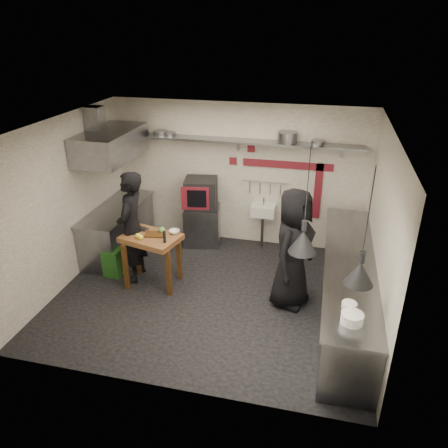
% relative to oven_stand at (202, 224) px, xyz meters
% --- Properties ---
extents(floor, '(5.00, 5.00, 0.00)m').
position_rel_oven_stand_xyz_m(floor, '(0.66, -1.79, -0.40)').
color(floor, black).
rests_on(floor, ground).
extents(ceiling, '(5.00, 5.00, 0.00)m').
position_rel_oven_stand_xyz_m(ceiling, '(0.66, -1.79, 2.40)').
color(ceiling, beige).
rests_on(ceiling, floor).
extents(wall_back, '(5.00, 0.04, 2.80)m').
position_rel_oven_stand_xyz_m(wall_back, '(0.66, 0.31, 1.00)').
color(wall_back, white).
rests_on(wall_back, floor).
extents(wall_front, '(5.00, 0.04, 2.80)m').
position_rel_oven_stand_xyz_m(wall_front, '(0.66, -3.89, 1.00)').
color(wall_front, white).
rests_on(wall_front, floor).
extents(wall_left, '(0.04, 4.20, 2.80)m').
position_rel_oven_stand_xyz_m(wall_left, '(-1.84, -1.79, 1.00)').
color(wall_left, white).
rests_on(wall_left, floor).
extents(wall_right, '(0.04, 4.20, 2.80)m').
position_rel_oven_stand_xyz_m(wall_right, '(3.16, -1.79, 1.00)').
color(wall_right, white).
rests_on(wall_right, floor).
extents(red_band_horiz, '(1.70, 0.02, 0.14)m').
position_rel_oven_stand_xyz_m(red_band_horiz, '(1.61, 0.29, 1.28)').
color(red_band_horiz, maroon).
rests_on(red_band_horiz, wall_back).
extents(red_band_vert, '(0.14, 0.02, 1.10)m').
position_rel_oven_stand_xyz_m(red_band_vert, '(2.21, 0.29, 0.80)').
color(red_band_vert, maroon).
rests_on(red_band_vert, wall_back).
extents(red_tile_a, '(0.14, 0.02, 0.14)m').
position_rel_oven_stand_xyz_m(red_tile_a, '(0.91, 0.29, 1.55)').
color(red_tile_a, maroon).
rests_on(red_tile_a, wall_back).
extents(red_tile_b, '(0.14, 0.02, 0.14)m').
position_rel_oven_stand_xyz_m(red_tile_b, '(0.56, 0.29, 1.28)').
color(red_tile_b, maroon).
rests_on(red_tile_b, wall_back).
extents(back_shelf, '(4.60, 0.34, 0.04)m').
position_rel_oven_stand_xyz_m(back_shelf, '(0.66, 0.13, 1.72)').
color(back_shelf, slate).
rests_on(back_shelf, wall_back).
extents(shelf_bracket_left, '(0.04, 0.06, 0.24)m').
position_rel_oven_stand_xyz_m(shelf_bracket_left, '(-1.24, 0.28, 1.62)').
color(shelf_bracket_left, slate).
rests_on(shelf_bracket_left, wall_back).
extents(shelf_bracket_mid, '(0.04, 0.06, 0.24)m').
position_rel_oven_stand_xyz_m(shelf_bracket_mid, '(0.66, 0.28, 1.62)').
color(shelf_bracket_mid, slate).
rests_on(shelf_bracket_mid, wall_back).
extents(shelf_bracket_right, '(0.04, 0.06, 0.24)m').
position_rel_oven_stand_xyz_m(shelf_bracket_right, '(2.56, 0.28, 1.62)').
color(shelf_bracket_right, slate).
rests_on(shelf_bracket_right, wall_back).
extents(pan_far_left, '(0.32, 0.32, 0.09)m').
position_rel_oven_stand_xyz_m(pan_far_left, '(-0.84, 0.13, 1.79)').
color(pan_far_left, slate).
rests_on(pan_far_left, back_shelf).
extents(pan_mid_left, '(0.30, 0.30, 0.07)m').
position_rel_oven_stand_xyz_m(pan_mid_left, '(-0.66, 0.13, 1.78)').
color(pan_mid_left, slate).
rests_on(pan_mid_left, back_shelf).
extents(stock_pot, '(0.37, 0.37, 0.20)m').
position_rel_oven_stand_xyz_m(stock_pot, '(1.59, 0.13, 1.84)').
color(stock_pot, slate).
rests_on(stock_pot, back_shelf).
extents(pan_right, '(0.25, 0.25, 0.08)m').
position_rel_oven_stand_xyz_m(pan_right, '(2.13, 0.13, 1.78)').
color(pan_right, slate).
rests_on(pan_right, back_shelf).
extents(oven_stand, '(0.79, 0.74, 0.80)m').
position_rel_oven_stand_xyz_m(oven_stand, '(0.00, 0.00, 0.00)').
color(oven_stand, slate).
rests_on(oven_stand, floor).
extents(combi_oven, '(0.70, 0.66, 0.58)m').
position_rel_oven_stand_xyz_m(combi_oven, '(-0.00, -0.04, 0.69)').
color(combi_oven, black).
rests_on(combi_oven, oven_stand).
extents(oven_door, '(0.53, 0.12, 0.46)m').
position_rel_oven_stand_xyz_m(oven_door, '(-0.04, -0.33, 0.69)').
color(oven_door, maroon).
rests_on(oven_door, combi_oven).
extents(oven_glass, '(0.36, 0.08, 0.34)m').
position_rel_oven_stand_xyz_m(oven_glass, '(0.00, -0.34, 0.69)').
color(oven_glass, black).
rests_on(oven_glass, oven_door).
extents(hand_sink, '(0.46, 0.34, 0.22)m').
position_rel_oven_stand_xyz_m(hand_sink, '(1.21, 0.13, 0.38)').
color(hand_sink, silver).
rests_on(hand_sink, wall_back).
extents(sink_tap, '(0.03, 0.03, 0.14)m').
position_rel_oven_stand_xyz_m(sink_tap, '(1.21, 0.13, 0.56)').
color(sink_tap, slate).
rests_on(sink_tap, hand_sink).
extents(sink_drain, '(0.06, 0.06, 0.66)m').
position_rel_oven_stand_xyz_m(sink_drain, '(1.21, 0.09, -0.06)').
color(sink_drain, slate).
rests_on(sink_drain, floor).
extents(utensil_rail, '(0.90, 0.02, 0.02)m').
position_rel_oven_stand_xyz_m(utensil_rail, '(1.21, 0.27, 0.92)').
color(utensil_rail, slate).
rests_on(utensil_rail, wall_back).
extents(counter_right, '(0.70, 3.80, 0.90)m').
position_rel_oven_stand_xyz_m(counter_right, '(2.81, -1.79, 0.05)').
color(counter_right, slate).
rests_on(counter_right, floor).
extents(counter_right_top, '(0.76, 3.90, 0.03)m').
position_rel_oven_stand_xyz_m(counter_right_top, '(2.81, -1.79, 0.52)').
color(counter_right_top, slate).
rests_on(counter_right_top, counter_right).
extents(plate_stack, '(0.29, 0.29, 0.13)m').
position_rel_oven_stand_xyz_m(plate_stack, '(2.78, -3.29, 0.60)').
color(plate_stack, silver).
rests_on(plate_stack, counter_right_top).
extents(small_bowl_right, '(0.24, 0.24, 0.05)m').
position_rel_oven_stand_xyz_m(small_bowl_right, '(2.76, -2.96, 0.56)').
color(small_bowl_right, silver).
rests_on(small_bowl_right, counter_right_top).
extents(counter_left, '(0.70, 1.90, 0.90)m').
position_rel_oven_stand_xyz_m(counter_left, '(-1.49, -0.74, 0.05)').
color(counter_left, slate).
rests_on(counter_left, floor).
extents(counter_left_top, '(0.76, 2.00, 0.03)m').
position_rel_oven_stand_xyz_m(counter_left_top, '(-1.49, -0.74, 0.52)').
color(counter_left_top, slate).
rests_on(counter_left_top, counter_left).
extents(extractor_hood, '(0.78, 1.60, 0.50)m').
position_rel_oven_stand_xyz_m(extractor_hood, '(-1.44, -0.74, 1.75)').
color(extractor_hood, slate).
rests_on(extractor_hood, ceiling).
extents(hood_duct, '(0.28, 0.28, 0.50)m').
position_rel_oven_stand_xyz_m(hood_duct, '(-1.69, -0.74, 2.15)').
color(hood_duct, slate).
rests_on(hood_duct, ceiling).
extents(green_bin, '(0.32, 0.32, 0.50)m').
position_rel_oven_stand_xyz_m(green_bin, '(-1.19, -1.58, -0.15)').
color(green_bin, '#225D1E').
rests_on(green_bin, floor).
extents(prep_table, '(1.05, 0.84, 0.92)m').
position_rel_oven_stand_xyz_m(prep_table, '(-0.39, -1.69, 0.06)').
color(prep_table, brown).
rests_on(prep_table, floor).
extents(cutting_board, '(0.34, 0.27, 0.02)m').
position_rel_oven_stand_xyz_m(cutting_board, '(-0.34, -1.65, 0.53)').
color(cutting_board, '#482A10').
rests_on(cutting_board, prep_table).
extents(pepper_mill, '(0.05, 0.05, 0.20)m').
position_rel_oven_stand_xyz_m(pepper_mill, '(-0.08, -1.86, 0.62)').
color(pepper_mill, black).
rests_on(pepper_mill, prep_table).
extents(lemon_a, '(0.10, 0.10, 0.09)m').
position_rel_oven_stand_xyz_m(lemon_a, '(-0.56, -1.81, 0.56)').
color(lemon_a, yellow).
rests_on(lemon_a, prep_table).
extents(lemon_b, '(0.10, 0.10, 0.08)m').
position_rel_oven_stand_xyz_m(lemon_b, '(-0.50, -1.84, 0.56)').
color(lemon_b, yellow).
rests_on(lemon_b, prep_table).
extents(veg_ball, '(0.12, 0.12, 0.11)m').
position_rel_oven_stand_xyz_m(veg_ball, '(-0.25, -1.53, 0.57)').
color(veg_ball, '#5C9B45').
rests_on(veg_ball, prep_table).
extents(steel_tray, '(0.19, 0.16, 0.03)m').
position_rel_oven_stand_xyz_m(steel_tray, '(-0.60, -1.51, 0.54)').
color(steel_tray, slate).
rests_on(steel_tray, prep_table).
extents(bowl, '(0.21, 0.21, 0.06)m').
position_rel_oven_stand_xyz_m(bowl, '(-0.04, -1.51, 0.55)').
color(bowl, silver).
rests_on(bowl, prep_table).
extents(heat_lamp_near, '(0.47, 0.47, 1.42)m').
position_rel_oven_stand_xyz_m(heat_lamp_near, '(2.11, -2.51, 1.69)').
color(heat_lamp_near, black).
rests_on(heat_lamp_near, ceiling).
extents(heat_lamp_far, '(0.41, 0.41, 1.43)m').
position_rel_oven_stand_xyz_m(heat_lamp_far, '(2.80, -3.12, 1.68)').
color(heat_lamp_far, black).
rests_on(heat_lamp_far, ceiling).
extents(chef_left, '(0.52, 0.75, 1.96)m').
position_rel_oven_stand_xyz_m(chef_left, '(-0.77, -1.58, 0.58)').
color(chef_left, black).
rests_on(chef_left, floor).
extents(chef_right, '(0.90, 1.10, 1.94)m').
position_rel_oven_stand_xyz_m(chef_right, '(1.94, -1.69, 0.57)').
color(chef_right, black).
rests_on(chef_right, floor).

